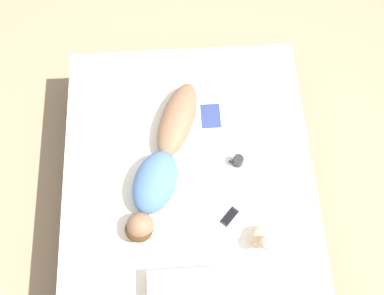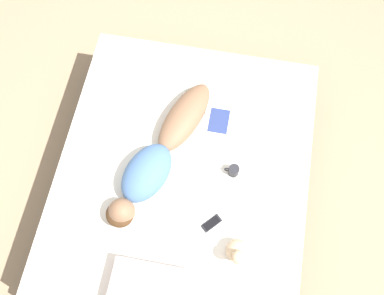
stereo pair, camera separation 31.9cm
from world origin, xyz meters
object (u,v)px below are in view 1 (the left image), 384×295
Objects in this scene: person at (162,162)px; open_magazine at (225,115)px; coffee_mug at (238,161)px; cell_phone at (230,217)px.

open_magazine is at bearing -121.01° from person.
coffee_mug is at bearing 98.09° from open_magazine.
person is 11.68× the size of coffee_mug.
cell_phone is at bearing 158.73° from person.
person reaches higher than cell_phone.
cell_phone is (-0.47, 0.41, -0.10)m from person.
person is 0.57m from coffee_mug.
open_magazine and cell_phone have the same top height.
cell_phone is at bearing 76.99° from coffee_mug.
open_magazine is 4.22× the size of coffee_mug.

